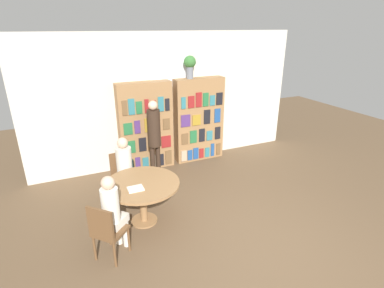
{
  "coord_description": "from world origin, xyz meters",
  "views": [
    {
      "loc": [
        -2.31,
        -2.68,
        3.1
      ],
      "look_at": [
        -0.2,
        2.04,
        1.05
      ],
      "focal_mm": 28.0,
      "sensor_mm": 36.0,
      "label": 1
    }
  ],
  "objects_px": {
    "seated_reader_left": "(125,166)",
    "seated_reader_right": "(113,210)",
    "chair_near_camera": "(106,230)",
    "bookshelf_right": "(199,120)",
    "chair_left_side": "(123,173)",
    "flower_vase": "(190,64)",
    "bookshelf_left": "(146,127)",
    "reading_table": "(142,189)",
    "librarian_standing": "(154,132)"
  },
  "relations": [
    {
      "from": "bookshelf_left",
      "to": "seated_reader_right",
      "type": "distance_m",
      "value": 2.83
    },
    {
      "from": "bookshelf_left",
      "to": "seated_reader_left",
      "type": "relative_size",
      "value": 1.58
    },
    {
      "from": "flower_vase",
      "to": "seated_reader_right",
      "type": "height_order",
      "value": "flower_vase"
    },
    {
      "from": "bookshelf_left",
      "to": "bookshelf_right",
      "type": "distance_m",
      "value": 1.31
    },
    {
      "from": "bookshelf_left",
      "to": "bookshelf_right",
      "type": "height_order",
      "value": "same"
    },
    {
      "from": "chair_near_camera",
      "to": "seated_reader_left",
      "type": "height_order",
      "value": "seated_reader_left"
    },
    {
      "from": "chair_left_side",
      "to": "seated_reader_right",
      "type": "distance_m",
      "value": 1.55
    },
    {
      "from": "flower_vase",
      "to": "chair_near_camera",
      "type": "bearing_deg",
      "value": -132.31
    },
    {
      "from": "reading_table",
      "to": "seated_reader_left",
      "type": "relative_size",
      "value": 0.98
    },
    {
      "from": "chair_near_camera",
      "to": "bookshelf_right",
      "type": "bearing_deg",
      "value": 91.55
    },
    {
      "from": "seated_reader_right",
      "to": "librarian_standing",
      "type": "height_order",
      "value": "librarian_standing"
    },
    {
      "from": "chair_left_side",
      "to": "seated_reader_left",
      "type": "bearing_deg",
      "value": 90.0
    },
    {
      "from": "bookshelf_left",
      "to": "reading_table",
      "type": "xyz_separation_m",
      "value": [
        -0.65,
        -2.01,
        -0.37
      ]
    },
    {
      "from": "seated_reader_left",
      "to": "reading_table",
      "type": "bearing_deg",
      "value": 90.0
    },
    {
      "from": "flower_vase",
      "to": "seated_reader_left",
      "type": "distance_m",
      "value": 2.73
    },
    {
      "from": "reading_table",
      "to": "seated_reader_right",
      "type": "xyz_separation_m",
      "value": [
        -0.56,
        -0.53,
        0.08
      ]
    },
    {
      "from": "bookshelf_right",
      "to": "seated_reader_left",
      "type": "distance_m",
      "value": 2.43
    },
    {
      "from": "bookshelf_right",
      "to": "seated_reader_right",
      "type": "height_order",
      "value": "bookshelf_right"
    },
    {
      "from": "bookshelf_right",
      "to": "seated_reader_right",
      "type": "relative_size",
      "value": 1.59
    },
    {
      "from": "seated_reader_left",
      "to": "librarian_standing",
      "type": "distance_m",
      "value": 1.13
    },
    {
      "from": "seated_reader_right",
      "to": "bookshelf_left",
      "type": "bearing_deg",
      "value": 110.97
    },
    {
      "from": "bookshelf_left",
      "to": "seated_reader_right",
      "type": "relative_size",
      "value": 1.59
    },
    {
      "from": "bookshelf_left",
      "to": "chair_near_camera",
      "type": "distance_m",
      "value": 3.02
    },
    {
      "from": "seated_reader_right",
      "to": "seated_reader_left",
      "type": "bearing_deg",
      "value": 117.13
    },
    {
      "from": "chair_left_side",
      "to": "seated_reader_right",
      "type": "relative_size",
      "value": 0.71
    },
    {
      "from": "bookshelf_right",
      "to": "reading_table",
      "type": "height_order",
      "value": "bookshelf_right"
    },
    {
      "from": "bookshelf_right",
      "to": "flower_vase",
      "type": "distance_m",
      "value": 1.33
    },
    {
      "from": "flower_vase",
      "to": "chair_near_camera",
      "type": "xyz_separation_m",
      "value": [
        -2.43,
        -2.67,
        -1.8
      ]
    },
    {
      "from": "bookshelf_left",
      "to": "chair_left_side",
      "type": "xyz_separation_m",
      "value": [
        -0.78,
        -1.07,
        -0.49
      ]
    },
    {
      "from": "bookshelf_left",
      "to": "bookshelf_right",
      "type": "relative_size",
      "value": 1.0
    },
    {
      "from": "reading_table",
      "to": "librarian_standing",
      "type": "xyz_separation_m",
      "value": [
        0.69,
        1.51,
        0.4
      ]
    },
    {
      "from": "bookshelf_left",
      "to": "flower_vase",
      "type": "bearing_deg",
      "value": 0.24
    },
    {
      "from": "chair_near_camera",
      "to": "reading_table",
      "type": "bearing_deg",
      "value": 90.0
    },
    {
      "from": "chair_near_camera",
      "to": "librarian_standing",
      "type": "height_order",
      "value": "librarian_standing"
    },
    {
      "from": "bookshelf_left",
      "to": "librarian_standing",
      "type": "xyz_separation_m",
      "value": [
        0.04,
        -0.5,
        0.03
      ]
    },
    {
      "from": "seated_reader_left",
      "to": "seated_reader_right",
      "type": "bearing_deg",
      "value": 63.13
    },
    {
      "from": "reading_table",
      "to": "librarian_standing",
      "type": "height_order",
      "value": "librarian_standing"
    },
    {
      "from": "chair_left_side",
      "to": "librarian_standing",
      "type": "relative_size",
      "value": 0.53
    },
    {
      "from": "bookshelf_right",
      "to": "flower_vase",
      "type": "height_order",
      "value": "flower_vase"
    },
    {
      "from": "bookshelf_left",
      "to": "librarian_standing",
      "type": "distance_m",
      "value": 0.5
    },
    {
      "from": "bookshelf_left",
      "to": "reading_table",
      "type": "bearing_deg",
      "value": -108.03
    },
    {
      "from": "librarian_standing",
      "to": "chair_left_side",
      "type": "bearing_deg",
      "value": -145.42
    },
    {
      "from": "chair_left_side",
      "to": "flower_vase",
      "type": "bearing_deg",
      "value": -157.65
    },
    {
      "from": "bookshelf_right",
      "to": "librarian_standing",
      "type": "bearing_deg",
      "value": -158.54
    },
    {
      "from": "reading_table",
      "to": "chair_near_camera",
      "type": "bearing_deg",
      "value": -136.48
    },
    {
      "from": "chair_left_side",
      "to": "seated_reader_left",
      "type": "xyz_separation_m",
      "value": [
        0.02,
        -0.17,
        0.22
      ]
    },
    {
      "from": "chair_near_camera",
      "to": "seated_reader_right",
      "type": "bearing_deg",
      "value": 90.0
    },
    {
      "from": "reading_table",
      "to": "chair_near_camera",
      "type": "distance_m",
      "value": 0.96
    },
    {
      "from": "bookshelf_left",
      "to": "seated_reader_right",
      "type": "bearing_deg",
      "value": -115.52
    },
    {
      "from": "flower_vase",
      "to": "seated_reader_right",
      "type": "bearing_deg",
      "value": -132.09
    }
  ]
}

